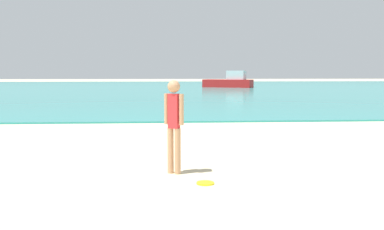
% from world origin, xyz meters
% --- Properties ---
extents(water, '(160.00, 60.00, 0.06)m').
position_xyz_m(water, '(0.00, 41.61, 0.03)').
color(water, teal).
rests_on(water, ground).
extents(person_standing, '(0.31, 0.22, 1.53)m').
position_xyz_m(person_standing, '(-0.56, 4.59, 0.87)').
color(person_standing, tan).
rests_on(person_standing, ground).
extents(frisbee, '(0.26, 0.26, 0.03)m').
position_xyz_m(frisbee, '(-0.12, 3.90, 0.01)').
color(frisbee, yellow).
rests_on(frisbee, ground).
extents(boat_far, '(5.32, 3.77, 1.74)m').
position_xyz_m(boat_far, '(6.23, 42.36, 0.66)').
color(boat_far, red).
rests_on(boat_far, water).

